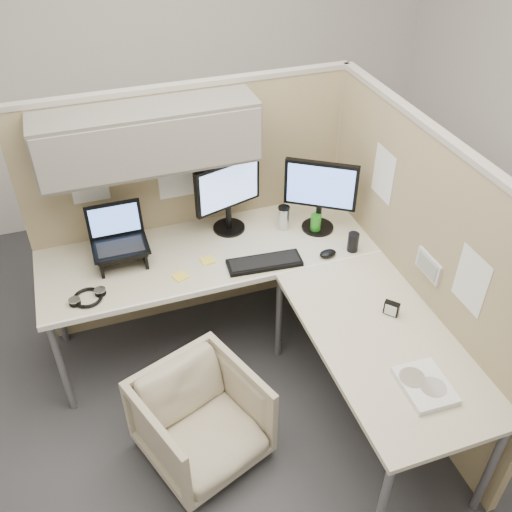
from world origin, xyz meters
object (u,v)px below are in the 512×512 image
object	(u,v)px
desk	(267,291)
monitor_left	(228,191)
keyboard	(264,263)
office_chair	(201,418)

from	to	relation	value
desk	monitor_left	bearing A→B (deg)	94.25
monitor_left	keyboard	world-z (taller)	monitor_left
desk	monitor_left	size ratio (longest dim) A/B	4.29
monitor_left	keyboard	size ratio (longest dim) A/B	1.08
office_chair	desk	bearing A→B (deg)	18.43
desk	keyboard	xyz separation A→B (m)	(0.05, 0.18, 0.05)
monitor_left	desk	bearing A→B (deg)	-102.50
office_chair	keyboard	bearing A→B (deg)	26.18
desk	monitor_left	distance (m)	0.67
keyboard	monitor_left	bearing A→B (deg)	107.14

